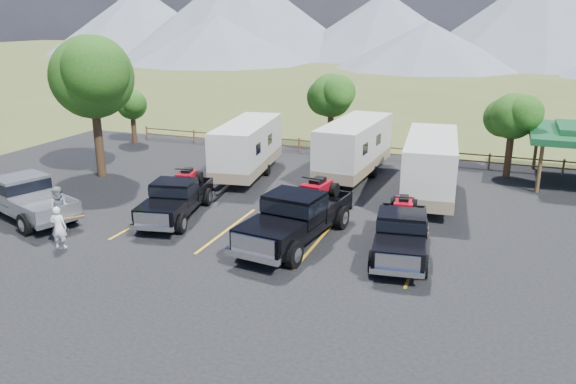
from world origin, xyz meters
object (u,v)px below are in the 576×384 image
(rig_left, at_px, (176,197))
(rig_right, at_px, (401,231))
(pickup_silver, at_px, (24,197))
(trailer_left, at_px, (247,148))
(person_b, at_px, (60,209))
(person_a, at_px, (59,227))
(trailer_right, at_px, (430,167))
(trailer_center, at_px, (354,148))
(tree_big_nw, at_px, (92,77))
(rig_center, at_px, (298,215))

(rig_left, relative_size, rig_right, 1.02)
(rig_left, relative_size, pickup_silver, 0.89)
(trailer_left, distance_m, person_b, 11.24)
(pickup_silver, bearing_deg, person_a, 80.64)
(trailer_right, distance_m, person_b, 17.04)
(person_b, bearing_deg, trailer_right, -4.28)
(trailer_center, height_order, person_a, trailer_center)
(tree_big_nw, bearing_deg, trailer_right, 7.05)
(trailer_left, bearing_deg, trailer_center, 11.11)
(trailer_left, height_order, pickup_silver, trailer_left)
(pickup_silver, height_order, person_a, pickup_silver)
(person_b, bearing_deg, person_a, -89.60)
(rig_left, relative_size, trailer_left, 0.68)
(pickup_silver, bearing_deg, trailer_right, 138.86)
(person_a, bearing_deg, rig_right, -178.46)
(rig_left, bearing_deg, tree_big_nw, 138.86)
(tree_big_nw, height_order, pickup_silver, tree_big_nw)
(rig_right, distance_m, person_b, 14.06)
(trailer_right, height_order, pickup_silver, trailer_right)
(pickup_silver, bearing_deg, trailer_center, 154.59)
(rig_right, bearing_deg, rig_left, 169.06)
(trailer_right, distance_m, person_a, 17.00)
(rig_center, distance_m, person_a, 9.34)
(trailer_left, xyz_separation_m, person_b, (-3.74, -10.58, -0.63))
(tree_big_nw, relative_size, rig_center, 1.11)
(trailer_left, distance_m, person_a, 12.36)
(rig_left, distance_m, trailer_left, 7.32)
(tree_big_nw, distance_m, person_a, 11.56)
(trailer_left, bearing_deg, person_a, -109.91)
(rig_left, bearing_deg, person_a, -127.62)
(trailer_left, xyz_separation_m, trailer_center, (5.65, 1.99, 0.05))
(tree_big_nw, relative_size, rig_left, 1.30)
(rig_center, height_order, trailer_left, trailer_left)
(trailer_center, bearing_deg, pickup_silver, -131.91)
(tree_big_nw, height_order, person_b, tree_big_nw)
(trailer_center, relative_size, person_a, 5.36)
(person_a, bearing_deg, person_b, -67.14)
(trailer_right, bearing_deg, rig_center, -125.75)
(rig_left, relative_size, person_b, 3.12)
(tree_big_nw, height_order, trailer_right, tree_big_nw)
(rig_center, relative_size, person_a, 4.16)
(trailer_left, distance_m, trailer_right, 10.19)
(rig_center, bearing_deg, person_a, -147.16)
(rig_left, bearing_deg, trailer_center, 46.36)
(trailer_right, height_order, person_b, trailer_right)
(trailer_center, distance_m, person_a, 16.27)
(rig_center, relative_size, trailer_center, 0.78)
(trailer_center, xyz_separation_m, pickup_silver, (-11.99, -11.92, -0.65))
(rig_right, relative_size, trailer_left, 0.67)
(tree_big_nw, distance_m, trailer_center, 14.85)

